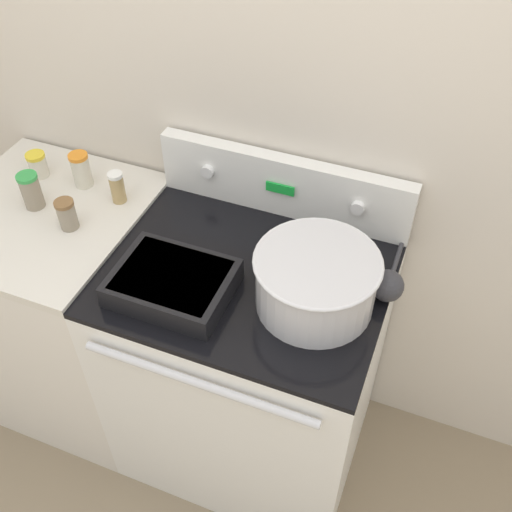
# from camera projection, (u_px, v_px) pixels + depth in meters

# --- Properties ---
(ground_plane) EXTENTS (12.00, 12.00, 0.00)m
(ground_plane) POSITION_uv_depth(u_px,v_px,m) (216.00, 512.00, 2.13)
(ground_plane) COLOR gray
(kitchen_wall) EXTENTS (8.00, 0.05, 2.50)m
(kitchen_wall) POSITION_uv_depth(u_px,v_px,m) (293.00, 109.00, 1.70)
(kitchen_wall) COLOR beige
(kitchen_wall) RESTS_ON ground_plane
(stove_range) EXTENTS (0.80, 0.67, 0.92)m
(stove_range) POSITION_uv_depth(u_px,v_px,m) (249.00, 367.00, 2.02)
(stove_range) COLOR white
(stove_range) RESTS_ON ground_plane
(control_panel) EXTENTS (0.80, 0.07, 0.20)m
(control_panel) POSITION_uv_depth(u_px,v_px,m) (284.00, 185.00, 1.83)
(control_panel) COLOR white
(control_panel) RESTS_ON stove_range
(side_counter) EXTENTS (0.61, 0.64, 0.93)m
(side_counter) POSITION_uv_depth(u_px,v_px,m) (71.00, 308.00, 2.20)
(side_counter) COLOR silver
(side_counter) RESTS_ON ground_plane
(mixing_bowl) EXTENTS (0.33, 0.33, 0.16)m
(mixing_bowl) POSITION_uv_depth(u_px,v_px,m) (316.00, 280.00, 1.55)
(mixing_bowl) COLOR silver
(mixing_bowl) RESTS_ON stove_range
(casserole_dish) EXTENTS (0.32, 0.25, 0.07)m
(casserole_dish) POSITION_uv_depth(u_px,v_px,m) (172.00, 282.00, 1.62)
(casserole_dish) COLOR black
(casserole_dish) RESTS_ON stove_range
(ladle) EXTENTS (0.09, 0.34, 0.09)m
(ladle) POSITION_uv_depth(u_px,v_px,m) (388.00, 284.00, 1.61)
(ladle) COLOR #333338
(ladle) RESTS_ON stove_range
(spice_jar_white_cap) EXTENTS (0.05, 0.05, 0.11)m
(spice_jar_white_cap) POSITION_uv_depth(u_px,v_px,m) (117.00, 187.00, 1.88)
(spice_jar_white_cap) COLOR tan
(spice_jar_white_cap) RESTS_ON side_counter
(spice_jar_brown_cap) EXTENTS (0.06, 0.06, 0.10)m
(spice_jar_brown_cap) POSITION_uv_depth(u_px,v_px,m) (67.00, 214.00, 1.79)
(spice_jar_brown_cap) COLOR gray
(spice_jar_brown_cap) RESTS_ON side_counter
(spice_jar_orange_cap) EXTENTS (0.06, 0.06, 0.12)m
(spice_jar_orange_cap) POSITION_uv_depth(u_px,v_px,m) (81.00, 170.00, 1.93)
(spice_jar_orange_cap) COLOR beige
(spice_jar_orange_cap) RESTS_ON side_counter
(spice_jar_green_cap) EXTENTS (0.06, 0.06, 0.12)m
(spice_jar_green_cap) POSITION_uv_depth(u_px,v_px,m) (31.00, 191.00, 1.85)
(spice_jar_green_cap) COLOR gray
(spice_jar_green_cap) RESTS_ON side_counter
(spice_jar_yellow_cap) EXTENTS (0.06, 0.06, 0.08)m
(spice_jar_yellow_cap) POSITION_uv_depth(u_px,v_px,m) (38.00, 165.00, 1.98)
(spice_jar_yellow_cap) COLOR beige
(spice_jar_yellow_cap) RESTS_ON side_counter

